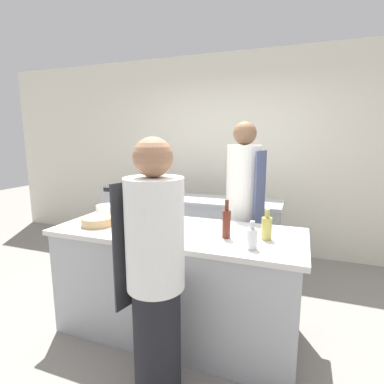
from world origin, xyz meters
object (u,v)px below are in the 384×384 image
bottle_vinegar (226,223)px  bottle_cooking_oil (252,238)px  bottle_wine (176,232)px  bowl_ceramic_blue (98,221)px  bowl_mixing_large (107,209)px  chef_at_prep_near (155,275)px  chef_at_stove (243,213)px  bottle_sauce (267,227)px  oven_range (138,215)px  cup (125,222)px  bowl_prep_small (146,222)px  bottle_olive_oil (172,225)px  stockpot (165,188)px

bottle_vinegar → bottle_cooking_oil: size_ratio=1.51×
bottle_wine → bowl_ceramic_blue: size_ratio=0.80×
bottle_cooking_oil → bowl_mixing_large: (-1.49, 0.47, -0.04)m
chef_at_prep_near → bowl_ceramic_blue: chef_at_prep_near is taller
chef_at_stove → bottle_sauce: chef_at_stove is taller
oven_range → chef_at_prep_near: (1.54, -2.39, 0.36)m
cup → bowl_prep_small: bearing=29.3°
bottle_sauce → chef_at_stove: bearing=114.1°
chef_at_stove → bottle_olive_oil: bearing=-12.5°
chef_at_stove → bottle_sauce: size_ratio=7.86×
bottle_wine → cup: bearing=159.2°
bottle_vinegar → oven_range: bearing=135.5°
bottle_wine → bowl_prep_small: bottle_wine is taller
chef_at_prep_near → cup: bearing=60.0°
chef_at_stove → bottle_wine: (-0.28, -1.00, 0.08)m
chef_at_prep_near → stockpot: (-0.82, 1.87, 0.19)m
cup → chef_at_stove: bearing=43.3°
bowl_prep_small → cup: size_ratio=1.97×
bottle_vinegar → cup: bottle_vinegar is taller
bottle_olive_oil → bowl_prep_small: 0.39m
chef_at_prep_near → stockpot: chef_at_prep_near is taller
bottle_sauce → bowl_prep_small: bearing=-178.5°
bowl_ceramic_blue → bottle_vinegar: bearing=3.1°
bottle_vinegar → cup: 0.85m
bottle_sauce → cup: bottle_sauce is taller
oven_range → bottle_olive_oil: bearing=-53.4°
bottle_sauce → bottle_vinegar: bearing=-166.2°
oven_range → bottle_cooking_oil: (2.04, -1.95, 0.51)m
bowl_mixing_large → stockpot: 0.97m
oven_range → bottle_vinegar: bearing=-44.5°
oven_range → stockpot: 1.04m
oven_range → bottle_vinegar: 2.61m
oven_range → bottle_cooking_oil: bottle_cooking_oil is taller
bottle_olive_oil → oven_range: bearing=126.6°
bottle_olive_oil → chef_at_stove: bearing=68.4°
bowl_ceramic_blue → cup: 0.26m
bottle_vinegar → bowl_prep_small: bearing=176.4°
stockpot → bowl_ceramic_blue: bearing=-89.9°
bottle_wine → bowl_mixing_large: 1.14m
bottle_vinegar → bottle_sauce: size_ratio=1.28×
bottle_olive_oil → stockpot: 1.61m
bowl_prep_small → chef_at_prep_near: bearing=-57.5°
bottle_wine → stockpot: bearing=118.0°
cup → bottle_wine: bearing=-20.8°
cup → bottle_cooking_oil: bearing=-6.2°
chef_at_stove → bottle_vinegar: 0.75m
bottle_vinegar → bottle_sauce: (0.28, 0.07, -0.02)m
chef_at_stove → bottle_wine: bearing=-6.6°
oven_range → bowl_ceramic_blue: (0.72, -1.85, 0.47)m
bowl_mixing_large → bottle_olive_oil: bearing=-27.7°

